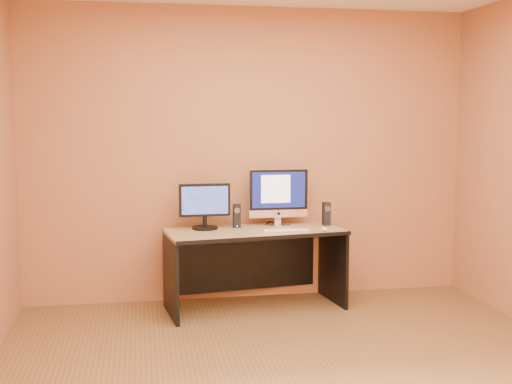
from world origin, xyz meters
TOP-DOWN VIEW (x-y plane):
  - walls at (0.00, 0.00)m, footprint 4.00×4.00m
  - desk at (-0.02, 1.62)m, footprint 1.55×0.83m
  - imac at (0.23, 1.80)m, footprint 0.53×0.20m
  - second_monitor at (-0.44, 1.73)m, footprint 0.45×0.23m
  - speaker_left at (-0.16, 1.76)m, footprint 0.06×0.07m
  - speaker_right at (0.64, 1.73)m, footprint 0.06×0.07m
  - keyboard at (0.22, 1.48)m, footprint 0.40×0.13m
  - mouse at (0.54, 1.47)m, footprint 0.06×0.10m
  - cable_a at (0.24, 1.90)m, footprint 0.13×0.16m
  - cable_b at (0.14, 1.90)m, footprint 0.07×0.16m

SIDE VIEW (x-z plane):
  - desk at x=-0.02m, z-range 0.00..0.68m
  - cable_a at x=0.24m, z-range 0.68..0.69m
  - cable_b at x=0.14m, z-range 0.68..0.69m
  - keyboard at x=0.22m, z-range 0.68..0.70m
  - mouse at x=0.54m, z-range 0.68..0.72m
  - speaker_left at x=-0.16m, z-range 0.68..0.89m
  - speaker_right at x=0.64m, z-range 0.68..0.89m
  - second_monitor at x=-0.44m, z-range 0.68..1.07m
  - imac at x=0.23m, z-range 0.68..1.19m
  - walls at x=0.00m, z-range 0.00..2.60m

